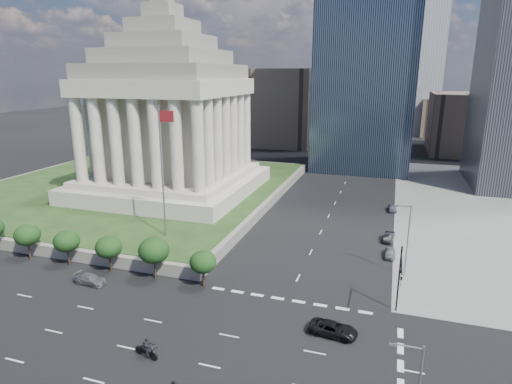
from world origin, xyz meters
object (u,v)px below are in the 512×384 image
at_px(suv_grey, 90,279).
at_px(parked_sedan_mid, 389,237).
at_px(flagpole, 163,165).
at_px(parked_sedan_near, 390,253).
at_px(motorcycle_trail, 146,348).
at_px(street_lamp_north, 407,237).
at_px(war_memorial, 167,99).
at_px(pickup_truck, 333,329).
at_px(parked_sedan_far, 392,208).
at_px(traffic_signal_ne, 400,276).

distance_m(suv_grey, parked_sedan_mid, 45.59).
relative_size(flagpole, parked_sedan_mid, 4.94).
bearing_deg(parked_sedan_near, motorcycle_trail, -124.45).
bearing_deg(motorcycle_trail, street_lamp_north, 59.61).
height_order(war_memorial, parked_sedan_mid, war_memorial).
xyz_separation_m(war_memorial, suv_grey, (8.68, -37.85, -20.75)).
relative_size(street_lamp_north, pickup_truck, 1.99).
relative_size(parked_sedan_mid, motorcycle_trail, 1.43).
distance_m(war_memorial, parked_sedan_near, 52.86).
height_order(war_memorial, flagpole, war_memorial).
distance_m(street_lamp_north, suv_grey, 41.71).
bearing_deg(war_memorial, parked_sedan_mid, -13.19).
height_order(parked_sedan_near, parked_sedan_mid, parked_sedan_mid).
bearing_deg(war_memorial, street_lamp_north, -25.92).
xyz_separation_m(flagpole, parked_sedan_far, (33.33, 29.93, -12.46)).
bearing_deg(suv_grey, flagpole, -10.37).
height_order(traffic_signal_ne, pickup_truck, traffic_signal_ne).
bearing_deg(parked_sedan_mid, suv_grey, -136.41).
distance_m(parked_sedan_far, motorcycle_trail, 58.80).
bearing_deg(traffic_signal_ne, street_lamp_north, 85.81).
relative_size(parked_sedan_near, parked_sedan_mid, 0.91).
bearing_deg(flagpole, motorcycle_trail, -64.95).
height_order(war_memorial, suv_grey, war_memorial).
bearing_deg(motorcycle_trail, traffic_signal_ne, 44.46).
height_order(parked_sedan_near, parked_sedan_far, parked_sedan_far).
bearing_deg(parked_sedan_far, parked_sedan_mid, -96.66).
bearing_deg(parked_sedan_near, war_memorial, 159.55).
bearing_deg(street_lamp_north, flagpole, -178.37).
relative_size(war_memorial, parked_sedan_mid, 9.64).
height_order(street_lamp_north, pickup_truck, street_lamp_north).
distance_m(traffic_signal_ne, pickup_truck, 9.28).
height_order(war_memorial, street_lamp_north, war_memorial).
height_order(suv_grey, motorcycle_trail, motorcycle_trail).
relative_size(war_memorial, traffic_signal_ne, 4.88).
distance_m(suv_grey, parked_sedan_far, 57.21).
height_order(traffic_signal_ne, parked_sedan_near, traffic_signal_ne).
distance_m(parked_sedan_near, parked_sedan_mid, 6.51).
bearing_deg(flagpole, war_memorial, 116.89).
relative_size(traffic_signal_ne, motorcycle_trail, 2.83).
relative_size(traffic_signal_ne, suv_grey, 1.79).
distance_m(traffic_signal_ne, parked_sedan_mid, 24.18).
distance_m(street_lamp_north, motorcycle_trail, 35.20).
bearing_deg(street_lamp_north, pickup_truck, -113.11).
xyz_separation_m(war_memorial, street_lamp_north, (47.33, -23.00, -15.74)).
bearing_deg(motorcycle_trail, parked_sedan_near, 67.61).
relative_size(suv_grey, motorcycle_trail, 1.58).
bearing_deg(parked_sedan_far, motorcycle_trail, -117.43).
bearing_deg(motorcycle_trail, parked_sedan_mid, 72.76).
bearing_deg(parked_sedan_near, flagpole, -168.15).
xyz_separation_m(street_lamp_north, motorcycle_trail, (-23.62, -25.69, -4.61)).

